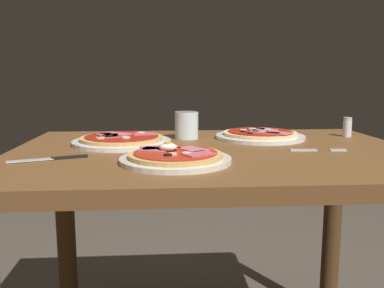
{
  "coord_description": "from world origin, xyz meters",
  "views": [
    {
      "loc": [
        -0.14,
        -1.16,
        0.98
      ],
      "look_at": [
        -0.07,
        -0.09,
        0.8
      ],
      "focal_mm": 38.26,
      "sensor_mm": 36.0,
      "label": 1
    }
  ],
  "objects_px": {
    "water_glass_near": "(187,127)",
    "salt_shaker": "(347,127)",
    "pizza_across_left": "(260,135)",
    "fork": "(313,150)",
    "knife": "(54,158)",
    "pizza_foreground": "(175,157)",
    "pizza_across_right": "(122,140)",
    "dining_table": "(214,191)"
  },
  "relations": [
    {
      "from": "pizza_across_right",
      "to": "salt_shaker",
      "type": "distance_m",
      "value": 0.77
    },
    {
      "from": "dining_table",
      "to": "pizza_foreground",
      "type": "bearing_deg",
      "value": -124.04
    },
    {
      "from": "pizza_across_left",
      "to": "water_glass_near",
      "type": "distance_m",
      "value": 0.25
    },
    {
      "from": "fork",
      "to": "pizza_foreground",
      "type": "bearing_deg",
      "value": -162.68
    },
    {
      "from": "pizza_foreground",
      "to": "pizza_across_right",
      "type": "bearing_deg",
      "value": 119.1
    },
    {
      "from": "pizza_across_left",
      "to": "pizza_across_right",
      "type": "relative_size",
      "value": 0.98
    },
    {
      "from": "knife",
      "to": "pizza_foreground",
      "type": "bearing_deg",
      "value": -9.32
    },
    {
      "from": "dining_table",
      "to": "salt_shaker",
      "type": "bearing_deg",
      "value": 23.34
    },
    {
      "from": "dining_table",
      "to": "knife",
      "type": "height_order",
      "value": "knife"
    },
    {
      "from": "salt_shaker",
      "to": "fork",
      "type": "bearing_deg",
      "value": -129.47
    },
    {
      "from": "pizza_across_right",
      "to": "knife",
      "type": "height_order",
      "value": "pizza_across_right"
    },
    {
      "from": "fork",
      "to": "knife",
      "type": "height_order",
      "value": "knife"
    },
    {
      "from": "salt_shaker",
      "to": "pizza_across_left",
      "type": "bearing_deg",
      "value": -175.89
    },
    {
      "from": "pizza_across_left",
      "to": "salt_shaker",
      "type": "relative_size",
      "value": 4.46
    },
    {
      "from": "pizza_across_left",
      "to": "fork",
      "type": "xyz_separation_m",
      "value": [
        0.1,
        -0.24,
        -0.01
      ]
    },
    {
      "from": "fork",
      "to": "knife",
      "type": "bearing_deg",
      "value": -174.08
    },
    {
      "from": "pizza_across_left",
      "to": "fork",
      "type": "height_order",
      "value": "pizza_across_left"
    },
    {
      "from": "dining_table",
      "to": "pizza_foreground",
      "type": "height_order",
      "value": "pizza_foreground"
    },
    {
      "from": "pizza_across_left",
      "to": "knife",
      "type": "bearing_deg",
      "value": -152.58
    },
    {
      "from": "water_glass_near",
      "to": "knife",
      "type": "xyz_separation_m",
      "value": [
        -0.35,
        -0.33,
        -0.04
      ]
    },
    {
      "from": "pizza_across_left",
      "to": "pizza_across_right",
      "type": "height_order",
      "value": "same"
    },
    {
      "from": "dining_table",
      "to": "water_glass_near",
      "type": "distance_m",
      "value": 0.27
    },
    {
      "from": "pizza_across_left",
      "to": "salt_shaker",
      "type": "height_order",
      "value": "salt_shaker"
    },
    {
      "from": "water_glass_near",
      "to": "knife",
      "type": "bearing_deg",
      "value": -137.3
    },
    {
      "from": "pizza_across_right",
      "to": "water_glass_near",
      "type": "distance_m",
      "value": 0.23
    },
    {
      "from": "knife",
      "to": "fork",
      "type": "bearing_deg",
      "value": 5.92
    },
    {
      "from": "pizza_foreground",
      "to": "pizza_across_left",
      "type": "relative_size",
      "value": 0.92
    },
    {
      "from": "fork",
      "to": "salt_shaker",
      "type": "height_order",
      "value": "salt_shaker"
    },
    {
      "from": "knife",
      "to": "dining_table",
      "type": "bearing_deg",
      "value": 16.21
    },
    {
      "from": "pizza_foreground",
      "to": "knife",
      "type": "bearing_deg",
      "value": 170.68
    },
    {
      "from": "water_glass_near",
      "to": "fork",
      "type": "xyz_separation_m",
      "value": [
        0.34,
        -0.25,
        -0.04
      ]
    },
    {
      "from": "dining_table",
      "to": "knife",
      "type": "bearing_deg",
      "value": -163.79
    },
    {
      "from": "pizza_across_left",
      "to": "knife",
      "type": "height_order",
      "value": "pizza_across_left"
    },
    {
      "from": "dining_table",
      "to": "pizza_across_left",
      "type": "distance_m",
      "value": 0.3
    },
    {
      "from": "water_glass_near",
      "to": "salt_shaker",
      "type": "xyz_separation_m",
      "value": [
        0.56,
        0.01,
        -0.01
      ]
    },
    {
      "from": "fork",
      "to": "knife",
      "type": "distance_m",
      "value": 0.7
    },
    {
      "from": "pizza_foreground",
      "to": "dining_table",
      "type": "bearing_deg",
      "value": 55.96
    },
    {
      "from": "pizza_foreground",
      "to": "pizza_across_right",
      "type": "xyz_separation_m",
      "value": [
        -0.16,
        0.28,
        -0.0
      ]
    },
    {
      "from": "water_glass_near",
      "to": "salt_shaker",
      "type": "distance_m",
      "value": 0.56
    },
    {
      "from": "pizza_across_left",
      "to": "salt_shaker",
      "type": "xyz_separation_m",
      "value": [
        0.31,
        0.02,
        0.02
      ]
    },
    {
      "from": "pizza_foreground",
      "to": "knife",
      "type": "relative_size",
      "value": 1.45
    },
    {
      "from": "water_glass_near",
      "to": "knife",
      "type": "height_order",
      "value": "water_glass_near"
    }
  ]
}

